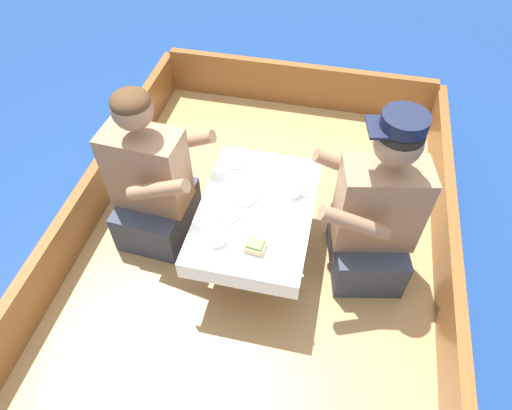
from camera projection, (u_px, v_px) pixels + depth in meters
ground_plane at (257, 278)px, 2.82m from camera, size 60.00×60.00×0.00m
boat_deck at (257, 265)px, 2.71m from camera, size 2.08×2.93×0.29m
gunwale_port at (87, 205)px, 2.64m from camera, size 0.06×2.93×0.29m
gunwale_starboard at (447, 269)px, 2.35m from camera, size 0.06×2.93×0.29m
bow_coaming at (298, 85)px, 3.41m from camera, size 1.96×0.06×0.33m
cockpit_table at (256, 213)px, 2.32m from camera, size 0.57×0.83×0.40m
person_port at (151, 184)px, 2.43m from camera, size 0.54×0.46×0.96m
person_starboard at (375, 215)px, 2.23m from camera, size 0.58×0.53×1.03m
plate_sandwich at (255, 249)px, 2.11m from camera, size 0.18×0.18×0.01m
plate_bread at (264, 169)px, 2.47m from camera, size 0.16×0.16×0.01m
sandwich at (255, 246)px, 2.09m from camera, size 0.10×0.09×0.05m
bowl_port_near at (226, 211)px, 2.25m from camera, size 0.14×0.14×0.04m
bowl_starboard_near at (236, 158)px, 2.50m from camera, size 0.14×0.14×0.04m
bowl_center_far at (245, 196)px, 2.31m from camera, size 0.12×0.12×0.04m
coffee_cup_port at (294, 189)px, 2.33m from camera, size 0.11×0.08×0.07m
coffee_cup_starboard at (217, 238)px, 2.12m from camera, size 0.11×0.08×0.06m
utensil_spoon_port at (267, 194)px, 2.35m from camera, size 0.12×0.14×0.01m
utensil_knife_starboard at (285, 271)px, 2.04m from camera, size 0.17×0.03×0.00m
utensil_knife_port at (230, 193)px, 2.36m from camera, size 0.17×0.04×0.00m
utensil_spoon_center at (286, 164)px, 2.50m from camera, size 0.12×0.14×0.01m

